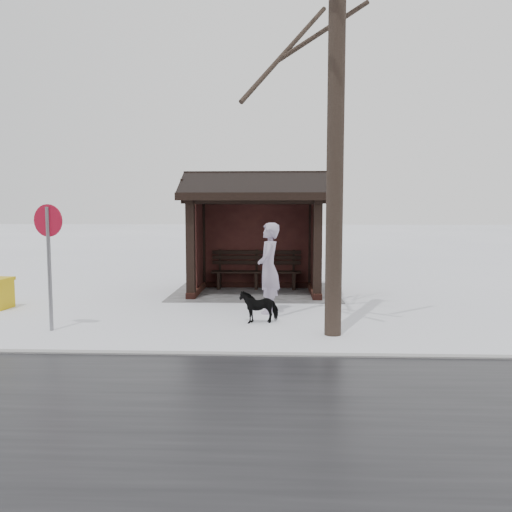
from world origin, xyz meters
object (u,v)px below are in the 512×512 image
(road_sign, at_px, (49,239))
(pedestrian, at_px, (269,268))
(bus_shelter, at_px, (256,208))
(dog, at_px, (259,306))

(road_sign, bearing_deg, pedestrian, -142.83)
(bus_shelter, bearing_deg, dog, 93.48)
(bus_shelter, bearing_deg, pedestrian, 98.34)
(pedestrian, distance_m, road_sign, 4.22)
(bus_shelter, relative_size, pedestrian, 1.93)
(dog, height_order, road_sign, road_sign)
(bus_shelter, distance_m, road_sign, 5.49)
(bus_shelter, height_order, road_sign, bus_shelter)
(bus_shelter, height_order, dog, bus_shelter)
(bus_shelter, xyz_separation_m, dog, (-0.21, 3.44, -1.86))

